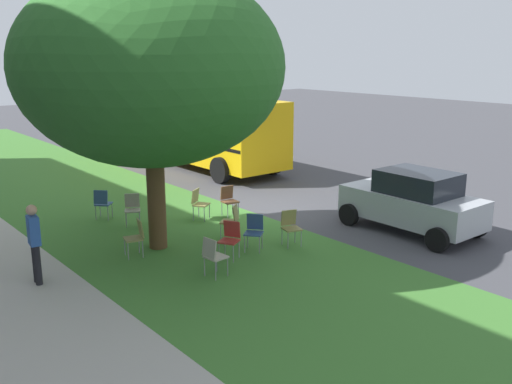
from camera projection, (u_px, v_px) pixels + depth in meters
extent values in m
plane|color=#424247|center=(256.00, 211.00, 17.16)|extent=(80.00, 80.00, 0.00)
cube|color=#3D752D|center=(164.00, 231.00, 15.19)|extent=(48.00, 6.00, 0.01)
cylinder|color=brown|center=(156.00, 191.00, 13.63)|extent=(0.44, 0.44, 2.86)
ellipsoid|color=#2D6B28|center=(151.00, 67.00, 12.93)|extent=(6.15, 6.15, 4.54)
cube|color=#335184|center=(253.00, 233.00, 13.62)|extent=(0.58, 0.58, 0.04)
cube|color=#335184|center=(255.00, 222.00, 13.73)|extent=(0.36, 0.32, 0.40)
cylinder|color=gray|center=(245.00, 244.00, 13.55)|extent=(0.02, 0.02, 0.42)
cylinder|color=gray|center=(259.00, 245.00, 13.48)|extent=(0.02, 0.02, 0.42)
cylinder|color=gray|center=(248.00, 240.00, 13.87)|extent=(0.02, 0.02, 0.42)
cylinder|color=gray|center=(262.00, 241.00, 13.80)|extent=(0.02, 0.02, 0.42)
cube|color=olive|center=(292.00, 229.00, 13.97)|extent=(0.50, 0.52, 0.04)
cube|color=olive|center=(289.00, 218.00, 14.07)|extent=(0.20, 0.41, 0.40)
cylinder|color=gray|center=(288.00, 241.00, 13.80)|extent=(0.02, 0.02, 0.42)
cylinder|color=gray|center=(301.00, 239.00, 13.94)|extent=(0.02, 0.02, 0.42)
cylinder|color=gray|center=(282.00, 237.00, 14.11)|extent=(0.02, 0.02, 0.42)
cylinder|color=gray|center=(295.00, 235.00, 14.24)|extent=(0.02, 0.02, 0.42)
cube|color=olive|center=(229.00, 222.00, 14.55)|extent=(0.57, 0.58, 0.04)
cube|color=olive|center=(236.00, 213.00, 14.46)|extent=(0.32, 0.37, 0.40)
cylinder|color=gray|center=(224.00, 228.00, 14.81)|extent=(0.02, 0.02, 0.42)
cylinder|color=gray|center=(221.00, 232.00, 14.47)|extent=(0.02, 0.02, 0.42)
cylinder|color=gray|center=(237.00, 229.00, 14.74)|extent=(0.02, 0.02, 0.42)
cylinder|color=gray|center=(234.00, 233.00, 14.40)|extent=(0.02, 0.02, 0.42)
cube|color=#ADA393|center=(216.00, 257.00, 12.08)|extent=(0.46, 0.44, 0.04)
cube|color=#ADA393|center=(209.00, 248.00, 11.90)|extent=(0.41, 0.12, 0.40)
cylinder|color=gray|center=(228.00, 267.00, 12.13)|extent=(0.02, 0.02, 0.42)
cylinder|color=gray|center=(217.00, 263.00, 12.37)|extent=(0.02, 0.02, 0.42)
cylinder|color=gray|center=(216.00, 271.00, 11.89)|extent=(0.02, 0.02, 0.42)
cylinder|color=gray|center=(205.00, 267.00, 12.14)|extent=(0.02, 0.02, 0.42)
cube|color=#B7332D|center=(229.00, 241.00, 13.06)|extent=(0.56, 0.55, 0.04)
cube|color=#B7332D|center=(232.00, 229.00, 13.17)|extent=(0.39, 0.27, 0.40)
cylinder|color=gray|center=(219.00, 252.00, 13.03)|extent=(0.02, 0.02, 0.42)
cylinder|color=gray|center=(233.00, 254.00, 12.90)|extent=(0.02, 0.02, 0.42)
cylinder|color=gray|center=(225.00, 247.00, 13.34)|extent=(0.02, 0.02, 0.42)
cylinder|color=gray|center=(239.00, 249.00, 13.21)|extent=(0.02, 0.02, 0.42)
cube|color=#335184|center=(103.00, 204.00, 16.24)|extent=(0.58, 0.58, 0.04)
cube|color=#335184|center=(101.00, 197.00, 16.01)|extent=(0.34, 0.34, 0.40)
cylinder|color=gray|center=(112.00, 210.00, 16.44)|extent=(0.02, 0.02, 0.42)
cylinder|color=gray|center=(100.00, 210.00, 16.48)|extent=(0.02, 0.02, 0.42)
cylinder|color=gray|center=(108.00, 213.00, 16.11)|extent=(0.02, 0.02, 0.42)
cylinder|color=gray|center=(96.00, 213.00, 16.15)|extent=(0.02, 0.02, 0.42)
cube|color=#ADA393|center=(132.00, 210.00, 15.57)|extent=(0.55, 0.56, 0.04)
cube|color=#ADA393|center=(132.00, 200.00, 15.68)|extent=(0.26, 0.39, 0.40)
cylinder|color=gray|center=(126.00, 221.00, 15.43)|extent=(0.02, 0.02, 0.42)
cylinder|color=gray|center=(140.00, 220.00, 15.50)|extent=(0.02, 0.02, 0.42)
cylinder|color=gray|center=(126.00, 217.00, 15.75)|extent=(0.02, 0.02, 0.42)
cylinder|color=gray|center=(140.00, 216.00, 15.82)|extent=(0.02, 0.02, 0.42)
cube|color=olive|center=(133.00, 239.00, 13.23)|extent=(0.51, 0.49, 0.04)
cube|color=olive|center=(140.00, 228.00, 13.25)|extent=(0.41, 0.18, 0.40)
cylinder|color=gray|center=(125.00, 247.00, 13.38)|extent=(0.02, 0.02, 0.42)
cylinder|color=gray|center=(128.00, 251.00, 13.06)|extent=(0.02, 0.02, 0.42)
cylinder|color=gray|center=(139.00, 245.00, 13.52)|extent=(0.02, 0.02, 0.42)
cylinder|color=gray|center=(143.00, 249.00, 13.20)|extent=(0.02, 0.02, 0.42)
cube|color=olive|center=(201.00, 205.00, 16.17)|extent=(0.56, 0.57, 0.04)
cube|color=olive|center=(195.00, 196.00, 16.17)|extent=(0.28, 0.39, 0.40)
cylinder|color=gray|center=(204.00, 215.00, 16.00)|extent=(0.02, 0.02, 0.42)
cylinder|color=gray|center=(209.00, 211.00, 16.33)|extent=(0.02, 0.02, 0.42)
cylinder|color=gray|center=(193.00, 213.00, 16.11)|extent=(0.02, 0.02, 0.42)
cylinder|color=gray|center=(199.00, 210.00, 16.44)|extent=(0.02, 0.02, 0.42)
cube|color=brown|center=(230.00, 202.00, 16.47)|extent=(0.44, 0.46, 0.04)
cube|color=brown|center=(227.00, 192.00, 16.56)|extent=(0.13, 0.41, 0.40)
cylinder|color=gray|center=(228.00, 212.00, 16.29)|extent=(0.02, 0.02, 0.42)
cylinder|color=gray|center=(238.00, 210.00, 16.48)|extent=(0.02, 0.02, 0.42)
cylinder|color=gray|center=(222.00, 209.00, 16.57)|extent=(0.02, 0.02, 0.42)
cylinder|color=gray|center=(232.00, 207.00, 16.76)|extent=(0.02, 0.02, 0.42)
cube|color=#ADB2B7|center=(411.00, 206.00, 15.08)|extent=(3.70, 1.64, 0.76)
cube|color=#1E232B|center=(418.00, 184.00, 14.81)|extent=(1.90, 1.44, 0.64)
cylinder|color=black|center=(349.00, 215.00, 15.69)|extent=(0.60, 0.18, 0.60)
cylinder|color=black|center=(388.00, 204.00, 16.76)|extent=(0.60, 0.18, 0.60)
cylinder|color=black|center=(437.00, 240.00, 13.59)|extent=(0.60, 0.18, 0.60)
cylinder|color=black|center=(476.00, 226.00, 14.66)|extent=(0.60, 0.18, 0.60)
cube|color=yellow|center=(189.00, 125.00, 24.10)|extent=(10.40, 2.44, 2.50)
cube|color=black|center=(189.00, 133.00, 24.18)|extent=(10.30, 2.46, 0.12)
cube|color=black|center=(188.00, 104.00, 23.88)|extent=(10.30, 2.46, 0.56)
cylinder|color=black|center=(120.00, 143.00, 26.59)|extent=(0.96, 0.28, 0.96)
cylinder|color=black|center=(167.00, 138.00, 28.15)|extent=(0.96, 0.28, 0.96)
cylinder|color=black|center=(220.00, 170.00, 20.60)|extent=(0.96, 0.28, 0.96)
cylinder|color=black|center=(273.00, 162.00, 22.15)|extent=(0.96, 0.28, 0.96)
cylinder|color=black|center=(38.00, 265.00, 11.64)|extent=(0.14, 0.14, 0.85)
cylinder|color=black|center=(36.00, 263.00, 11.79)|extent=(0.14, 0.14, 0.85)
cube|color=#2D59A5|center=(33.00, 230.00, 11.54)|extent=(0.38, 0.25, 0.60)
sphere|color=tan|center=(31.00, 210.00, 11.43)|extent=(0.22, 0.22, 0.22)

